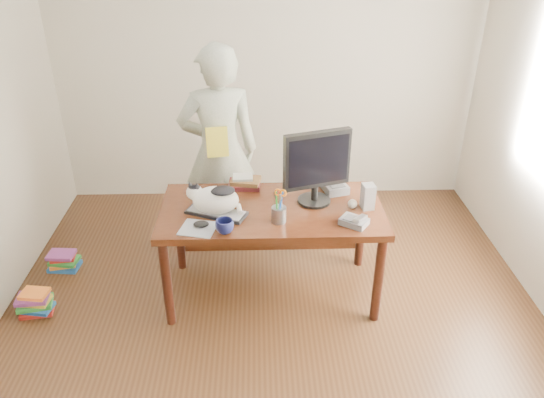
{
  "coord_description": "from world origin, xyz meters",
  "views": [
    {
      "loc": [
        -0.1,
        -2.7,
        2.64
      ],
      "look_at": [
        0.0,
        0.55,
        0.85
      ],
      "focal_mm": 35.0,
      "sensor_mm": 36.0,
      "label": 1
    }
  ],
  "objects": [
    {
      "name": "room",
      "position": [
        0.0,
        0.0,
        1.35
      ],
      "size": [
        4.5,
        4.5,
        4.5
      ],
      "color": "black",
      "rests_on": "ground"
    },
    {
      "name": "desk",
      "position": [
        0.0,
        0.68,
        0.6
      ],
      "size": [
        1.6,
        0.8,
        0.75
      ],
      "color": "black",
      "rests_on": "ground"
    },
    {
      "name": "keyboard",
      "position": [
        -0.39,
        0.52,
        0.76
      ],
      "size": [
        0.45,
        0.31,
        0.03
      ],
      "rotation": [
        0.0,
        0.0,
        -0.39
      ],
      "color": "black",
      "rests_on": "desk"
    },
    {
      "name": "cat",
      "position": [
        -0.4,
        0.53,
        0.87
      ],
      "size": [
        0.41,
        0.31,
        0.24
      ],
      "rotation": [
        0.0,
        0.0,
        -0.39
      ],
      "color": "white",
      "rests_on": "keyboard"
    },
    {
      "name": "monitor",
      "position": [
        0.32,
        0.67,
        1.06
      ],
      "size": [
        0.48,
        0.3,
        0.55
      ],
      "rotation": [
        0.0,
        0.0,
        0.31
      ],
      "color": "black",
      "rests_on": "desk"
    },
    {
      "name": "pen_cup",
      "position": [
        0.04,
        0.41,
        0.82
      ],
      "size": [
        0.13,
        0.13,
        0.26
      ],
      "rotation": [
        0.0,
        0.0,
        -0.3
      ],
      "color": "gray",
      "rests_on": "desk"
    },
    {
      "name": "mousepad",
      "position": [
        -0.5,
        0.33,
        0.75
      ],
      "size": [
        0.27,
        0.26,
        0.01
      ],
      "rotation": [
        0.0,
        0.0,
        -0.24
      ],
      "color": "#A6ABB2",
      "rests_on": "desk"
    },
    {
      "name": "mouse",
      "position": [
        -0.48,
        0.35,
        0.77
      ],
      "size": [
        0.12,
        0.09,
        0.04
      ],
      "rotation": [
        0.0,
        0.0,
        -0.24
      ],
      "color": "black",
      "rests_on": "mousepad"
    },
    {
      "name": "coffee_mug",
      "position": [
        -0.32,
        0.28,
        0.8
      ],
      "size": [
        0.17,
        0.17,
        0.1
      ],
      "primitive_type": "imported",
      "rotation": [
        0.0,
        0.0,
        0.77
      ],
      "color": "#0D1034",
      "rests_on": "desk"
    },
    {
      "name": "phone",
      "position": [
        0.56,
        0.36,
        0.78
      ],
      "size": [
        0.22,
        0.21,
        0.08
      ],
      "rotation": [
        0.0,
        0.0,
        -0.61
      ],
      "color": "slate",
      "rests_on": "desk"
    },
    {
      "name": "speaker",
      "position": [
        0.68,
        0.58,
        0.84
      ],
      "size": [
        0.1,
        0.1,
        0.19
      ],
      "rotation": [
        0.0,
        0.0,
        0.15
      ],
      "color": "#A6A6A8",
      "rests_on": "desk"
    },
    {
      "name": "baseball",
      "position": [
        0.58,
        0.58,
        0.78
      ],
      "size": [
        0.07,
        0.07,
        0.07
      ],
      "rotation": [
        0.0,
        0.0,
        0.06
      ],
      "color": "beige",
      "rests_on": "desk"
    },
    {
      "name": "book_stack",
      "position": [
        -0.2,
        0.93,
        0.79
      ],
      "size": [
        0.26,
        0.2,
        0.09
      ],
      "rotation": [
        0.0,
        0.0,
        -0.11
      ],
      "color": "#471318",
      "rests_on": "desk"
    },
    {
      "name": "calculator",
      "position": [
        0.48,
        0.86,
        0.78
      ],
      "size": [
        0.22,
        0.26,
        0.07
      ],
      "rotation": [
        0.0,
        0.0,
        0.26
      ],
      "color": "slate",
      "rests_on": "desk"
    },
    {
      "name": "person",
      "position": [
        -0.41,
        1.29,
        0.89
      ],
      "size": [
        0.71,
        0.53,
        1.78
      ],
      "primitive_type": "imported",
      "rotation": [
        0.0,
        0.0,
        3.3
      ],
      "color": "silver",
      "rests_on": "ground"
    },
    {
      "name": "held_book",
      "position": [
        -0.41,
        1.12,
        1.05
      ],
      "size": [
        0.18,
        0.13,
        0.23
      ],
      "rotation": [
        0.0,
        0.0,
        0.16
      ],
      "color": "yellow",
      "rests_on": "person"
    },
    {
      "name": "book_pile_a",
      "position": [
        -1.75,
        0.4,
        0.09
      ],
      "size": [
        0.27,
        0.22,
        0.18
      ],
      "color": "#AB1F18",
      "rests_on": "ground"
    },
    {
      "name": "book_pile_b",
      "position": [
        -1.72,
        0.95,
        0.07
      ],
      "size": [
        0.26,
        0.2,
        0.15
      ],
      "color": "#184C93",
      "rests_on": "ground"
    }
  ]
}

